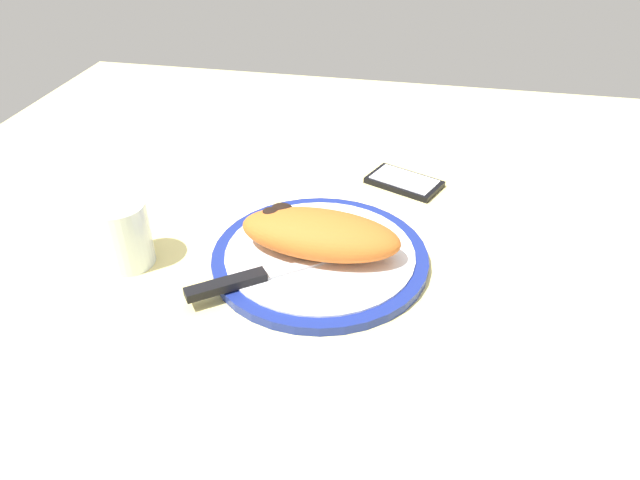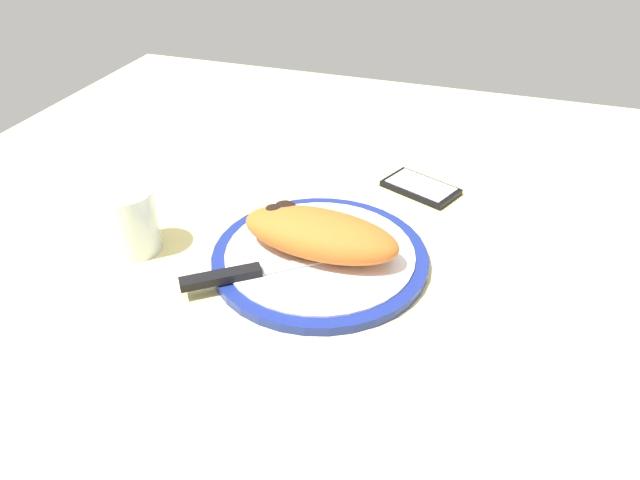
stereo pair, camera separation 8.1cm
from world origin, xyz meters
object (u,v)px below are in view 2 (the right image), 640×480
object	(u,v)px
plate	(320,257)
knife	(247,273)
smartphone	(421,187)
water_glass	(131,225)
calzone	(317,232)
fork	(326,220)

from	to	relation	value
plate	knife	size ratio (longest dim) A/B	1.42
plate	knife	bearing A→B (deg)	47.43
knife	smartphone	xyz separation A→B (cm)	(-17.42, -32.65, -1.60)
plate	water_glass	bearing A→B (deg)	11.72
calzone	water_glass	bearing A→B (deg)	12.75
plate	knife	distance (cm)	11.22
plate	smartphone	xyz separation A→B (cm)	(-9.88, -24.44, -0.24)
calzone	smartphone	distance (cm)	26.52
plate	fork	distance (cm)	8.12
knife	water_glass	bearing A→B (deg)	-8.09
knife	water_glass	size ratio (longest dim) A/B	2.27
plate	fork	xyz separation A→B (cm)	(1.69, -7.87, 1.07)
calzone	fork	distance (cm)	8.08
calzone	smartphone	size ratio (longest dim) A/B	1.64
calzone	water_glass	size ratio (longest dim) A/B	2.41
water_glass	fork	bearing A→B (deg)	-151.72
fork	smartphone	bearing A→B (deg)	-124.92
plate	calzone	size ratio (longest dim) A/B	1.33
water_glass	plate	bearing A→B (deg)	-168.28
calzone	water_glass	xyz separation A→B (cm)	(26.04, 5.89, -0.58)
plate	knife	xyz separation A→B (cm)	(7.54, 8.21, 1.36)
knife	smartphone	size ratio (longest dim) A/B	1.54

